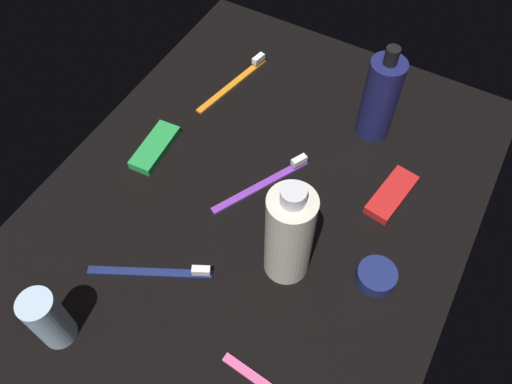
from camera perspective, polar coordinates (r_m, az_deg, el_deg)
name	(u,v)px	position (r cm, az deg, el deg)	size (l,w,h in cm)	color
ground_plane	(256,205)	(81.78, 0.00, -1.42)	(84.00, 64.00, 1.20)	black
lotion_bottle	(380,98)	(87.17, 13.55, 10.08)	(5.76, 5.76, 17.83)	navy
bodywash_bottle	(289,235)	(68.41, 3.68, -4.75)	(6.47, 6.47, 18.98)	silver
deodorant_stick	(48,319)	(72.07, -21.97, -12.87)	(4.55, 4.55, 10.41)	silver
toothbrush_purple	(267,181)	(82.90, 1.17, 1.21)	(16.51, 9.41, 2.10)	purple
toothbrush_navy	(157,272)	(76.10, -10.84, -8.62)	(9.19, 16.61, 2.10)	navy
toothbrush_orange	(236,80)	(98.16, -2.20, 12.23)	(17.88, 4.74, 2.10)	orange
snack_bar_red	(392,195)	(84.00, 14.74, -0.27)	(10.40, 4.00, 1.50)	red
snack_bar_green	(155,147)	(88.60, -11.09, 4.87)	(10.40, 4.00, 1.50)	green
cream_tin_left	(376,276)	(75.90, 13.17, -9.03)	(5.67, 5.67, 2.15)	navy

